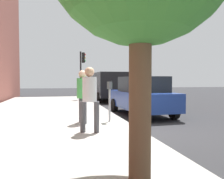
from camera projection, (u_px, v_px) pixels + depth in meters
name	position (u px, v px, depth m)	size (l,w,h in m)	color
ground_plane	(135.00, 131.00, 7.24)	(80.00, 80.00, 0.00)	#2B2B2D
sidewalk_slab	(36.00, 134.00, 6.56)	(28.00, 6.00, 0.15)	#A8A59E
parking_meter	(110.00, 93.00, 8.09)	(0.36, 0.12, 1.41)	gray
pedestrian_at_meter	(83.00, 92.00, 7.77)	(0.53, 0.39, 1.79)	#47474C
pedestrian_bystander	(90.00, 94.00, 6.37)	(0.40, 0.52, 1.82)	#47474C
parked_sedan_near	(141.00, 96.00, 10.52)	(4.47, 2.10, 1.77)	navy
parked_van_far	(107.00, 85.00, 17.96)	(5.21, 2.14, 2.18)	black
traffic_signal	(82.00, 67.00, 17.24)	(0.24, 0.44, 3.60)	black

